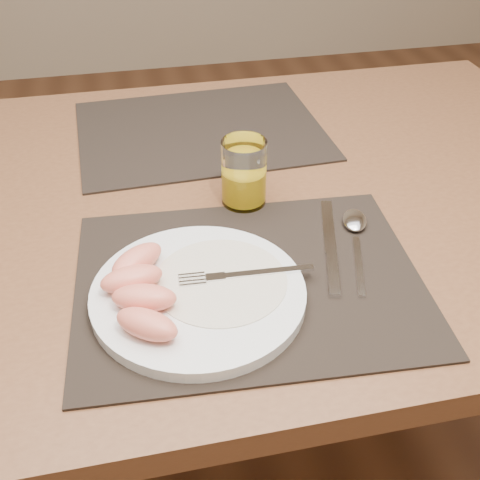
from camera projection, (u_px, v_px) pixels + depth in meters
name	position (u px, v px, depth m)	size (l,w,h in m)	color
ground	(219.00, 463.00, 1.41)	(5.00, 5.00, 0.00)	brown
table	(211.00, 236.00, 1.01)	(1.40, 0.90, 0.75)	brown
placemat_near	(249.00, 281.00, 0.79)	(0.45, 0.35, 0.00)	black
placemat_far	(200.00, 130.00, 1.13)	(0.45, 0.35, 0.00)	black
plate	(198.00, 294.00, 0.75)	(0.27, 0.27, 0.02)	white
plate_dressing	(220.00, 280.00, 0.76)	(0.17, 0.17, 0.00)	white
fork	(234.00, 275.00, 0.77)	(0.18, 0.03, 0.00)	silver
knife	(331.00, 253.00, 0.83)	(0.07, 0.22, 0.01)	silver
spoon	(355.00, 226.00, 0.87)	(0.08, 0.19, 0.01)	silver
juice_glass	(244.00, 176.00, 0.91)	(0.07, 0.07, 0.10)	white
grapefruit_wedges	(140.00, 289.00, 0.73)	(0.10, 0.19, 0.03)	#F38063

